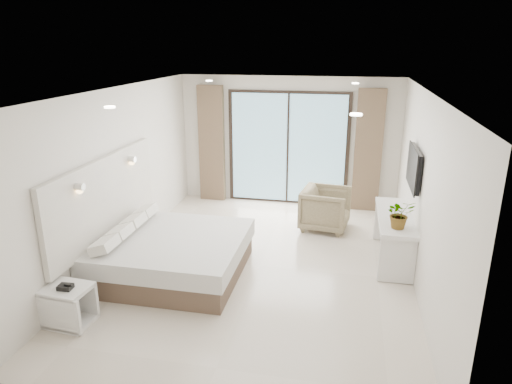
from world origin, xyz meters
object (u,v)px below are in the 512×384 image
Objects in this scene: nightstand at (69,305)px; console_desk at (394,227)px; armchair at (326,207)px; bed at (172,254)px.

console_desk is (4.06, 2.63, 0.32)m from nightstand.
armchair is (-1.13, 1.10, -0.14)m from console_desk.
armchair is at bearing 56.50° from nightstand.
nightstand is 0.34× the size of console_desk.
bed is 1.68m from nightstand.
bed reaches higher than nightstand.
armchair reaches higher than nightstand.
bed is 3.60× the size of nightstand.
nightstand is 4.74m from armchair.
armchair is at bearing 46.03° from bed.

